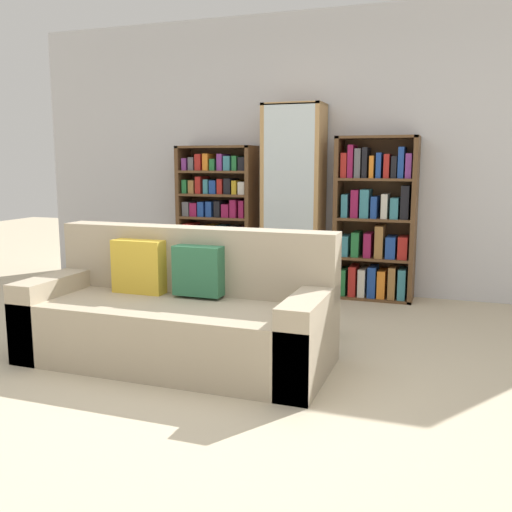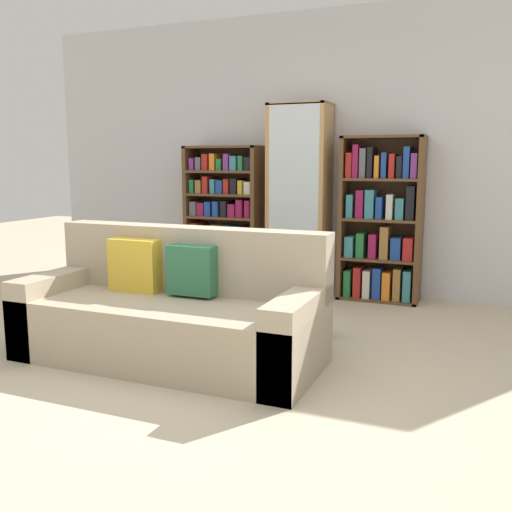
{
  "view_description": "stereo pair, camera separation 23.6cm",
  "coord_description": "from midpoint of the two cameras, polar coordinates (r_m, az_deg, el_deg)",
  "views": [
    {
      "loc": [
        1.37,
        -2.79,
        1.28
      ],
      "look_at": [
        -0.13,
        1.44,
        0.53
      ],
      "focal_mm": 40.0,
      "sensor_mm": 36.0,
      "label": 1
    },
    {
      "loc": [
        1.59,
        -2.7,
        1.28
      ],
      "look_at": [
        -0.13,
        1.44,
        0.53
      ],
      "focal_mm": 40.0,
      "sensor_mm": 36.0,
      "label": 2
    }
  ],
  "objects": [
    {
      "name": "ground_plane",
      "position": [
        3.37,
        -8.33,
        -12.98
      ],
      "size": [
        16.0,
        16.0,
        0.0
      ],
      "primitive_type": "plane",
      "color": "beige"
    },
    {
      "name": "wall_back",
      "position": [
        5.7,
        4.56,
        10.1
      ],
      "size": [
        6.11,
        0.06,
        2.7
      ],
      "color": "silver",
      "rests_on": "ground"
    },
    {
      "name": "couch",
      "position": [
        3.76,
        -9.52,
        -5.91
      ],
      "size": [
        1.96,
        0.81,
        0.84
      ],
      "color": "tan",
      "rests_on": "ground"
    },
    {
      "name": "bookshelf_left",
      "position": [
        5.86,
        -5.01,
        3.64
      ],
      "size": [
        0.79,
        0.32,
        1.44
      ],
      "color": "brown",
      "rests_on": "ground"
    },
    {
      "name": "display_cabinet",
      "position": [
        5.54,
        2.58,
        5.53
      ],
      "size": [
        0.57,
        0.36,
        1.82
      ],
      "color": "tan",
      "rests_on": "ground"
    },
    {
      "name": "bookshelf_right",
      "position": [
        5.39,
        10.63,
        3.28
      ],
      "size": [
        0.74,
        0.32,
        1.51
      ],
      "color": "brown",
      "rests_on": "ground"
    },
    {
      "name": "wine_bottle",
      "position": [
        4.25,
        5.89,
        -5.97
      ],
      "size": [
        0.07,
        0.07,
        0.38
      ],
      "color": "#143819",
      "rests_on": "ground"
    }
  ]
}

